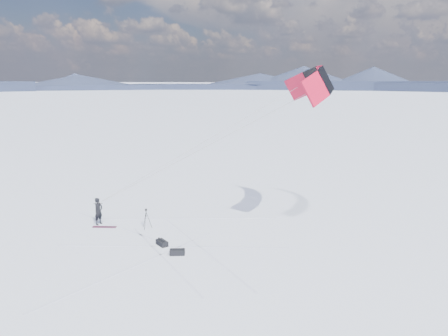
% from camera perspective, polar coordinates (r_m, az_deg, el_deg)
% --- Properties ---
extents(ground, '(1800.00, 1800.00, 0.00)m').
position_cam_1_polar(ground, '(25.75, -12.14, -8.81)').
color(ground, white).
extents(horizon_hills, '(704.00, 704.42, 8.00)m').
position_cam_1_polar(horizon_hills, '(24.88, -12.43, -2.38)').
color(horizon_hills, '#192232').
rests_on(horizon_hills, ground).
extents(snow_tracks, '(14.76, 10.25, 0.01)m').
position_cam_1_polar(snow_tracks, '(25.69, -13.79, -8.93)').
color(snow_tracks, silver).
rests_on(snow_tracks, ground).
extents(snowkiter, '(0.56, 0.71, 1.69)m').
position_cam_1_polar(snowkiter, '(28.37, -15.98, -7.07)').
color(snowkiter, black).
rests_on(snowkiter, ground).
extents(snowboard, '(1.47, 0.47, 0.04)m').
position_cam_1_polar(snowboard, '(27.72, -15.35, -7.44)').
color(snowboard, maroon).
rests_on(snowboard, ground).
extents(tripod, '(0.60, 0.54, 1.22)m').
position_cam_1_polar(tripod, '(26.76, -10.13, -6.16)').
color(tripod, black).
rests_on(tripod, ground).
extents(gear_bag_a, '(0.84, 0.53, 0.35)m').
position_cam_1_polar(gear_bag_a, '(22.90, -6.12, -10.85)').
color(gear_bag_a, black).
rests_on(gear_bag_a, ground).
extents(gear_bag_b, '(0.82, 0.80, 0.35)m').
position_cam_1_polar(gear_bag_b, '(24.18, -8.10, -9.64)').
color(gear_bag_b, black).
rests_on(gear_bag_b, ground).
extents(power_kite, '(14.16, 7.03, 8.27)m').
position_cam_1_polar(power_kite, '(26.08, 11.67, 10.79)').
color(power_kite, red).
rests_on(power_kite, ground).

